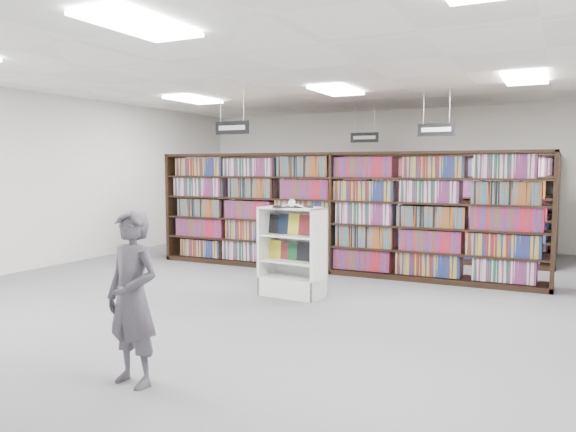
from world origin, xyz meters
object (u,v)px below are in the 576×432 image
at_px(endcap_display, 293,265).
at_px(open_book, 292,205).
at_px(shopper, 133,298).
at_px(bookshelf_row_near, 336,213).

bearing_deg(endcap_display, open_book, -72.10).
bearing_deg(shopper, open_book, 100.62).
height_order(bookshelf_row_near, shopper, bookshelf_row_near).
distance_m(bookshelf_row_near, endcap_display, 2.09).
distance_m(endcap_display, open_book, 0.87).
height_order(endcap_display, open_book, open_book).
xyz_separation_m(open_book, shopper, (0.20, -3.52, -0.57)).
bearing_deg(endcap_display, bookshelf_row_near, 99.35).
xyz_separation_m(endcap_display, shopper, (0.22, -3.58, 0.30)).
bearing_deg(bookshelf_row_near, open_book, -85.88).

